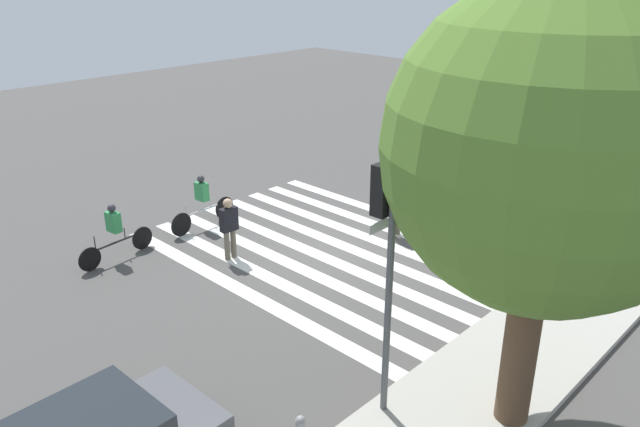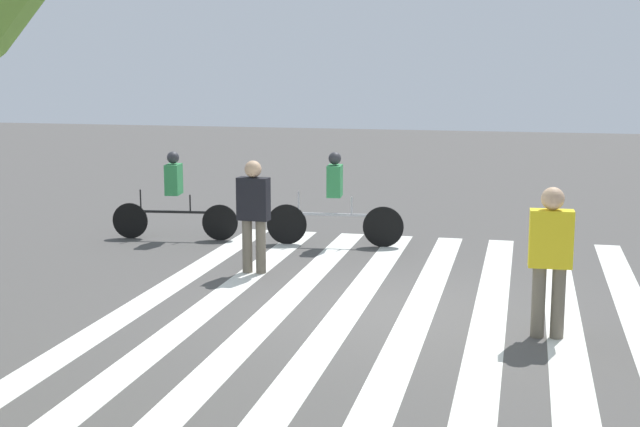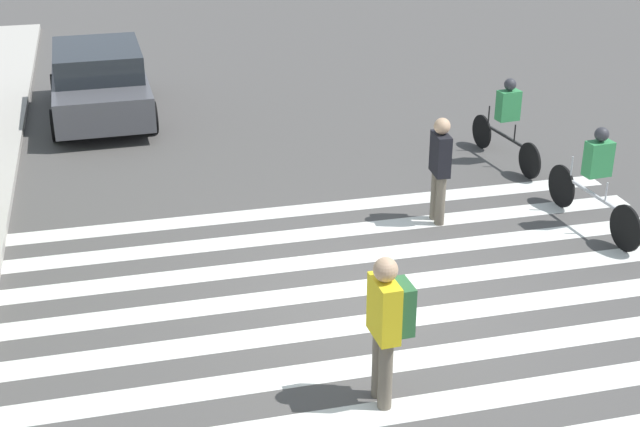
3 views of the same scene
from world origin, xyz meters
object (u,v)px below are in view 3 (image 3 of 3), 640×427
(car_parked_dark_suv, at_px, (100,82))
(cyclist_far_lane, at_px, (596,176))
(pedestrian_child_with_backpack, at_px, (440,164))
(cyclist_mid_street, at_px, (507,118))
(pedestrian_adult_tall_backpack, at_px, (388,320))

(car_parked_dark_suv, bearing_deg, cyclist_far_lane, -137.01)
(pedestrian_child_with_backpack, relative_size, car_parked_dark_suv, 0.40)
(pedestrian_child_with_backpack, height_order, cyclist_mid_street, pedestrian_child_with_backpack)
(cyclist_far_lane, xyz_separation_m, car_parked_dark_suv, (7.52, 7.30, -0.10))
(cyclist_mid_street, relative_size, cyclist_far_lane, 0.96)
(pedestrian_adult_tall_backpack, relative_size, car_parked_dark_suv, 0.42)
(cyclist_mid_street, bearing_deg, cyclist_far_lane, 175.55)
(pedestrian_child_with_backpack, distance_m, car_parked_dark_suv, 8.42)
(cyclist_mid_street, bearing_deg, pedestrian_child_with_backpack, 128.57)
(pedestrian_adult_tall_backpack, xyz_separation_m, cyclist_mid_street, (6.49, -4.40, -0.18))
(pedestrian_adult_tall_backpack, height_order, cyclist_mid_street, pedestrian_adult_tall_backpack)
(pedestrian_adult_tall_backpack, relative_size, cyclist_mid_street, 0.77)
(cyclist_mid_street, height_order, cyclist_far_lane, cyclist_far_lane)
(pedestrian_child_with_backpack, relative_size, cyclist_far_lane, 0.72)
(pedestrian_child_with_backpack, xyz_separation_m, car_parked_dark_suv, (6.75, 5.04, -0.21))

